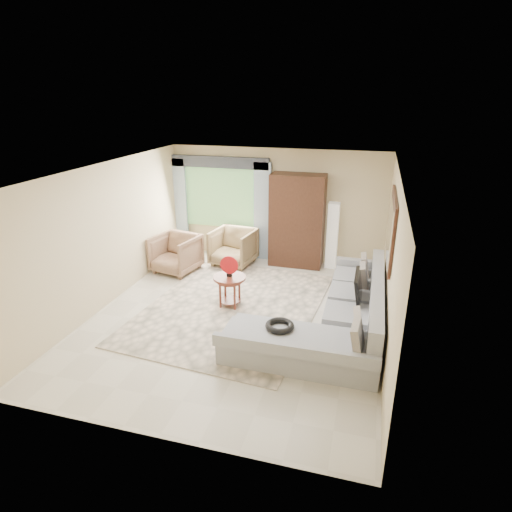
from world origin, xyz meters
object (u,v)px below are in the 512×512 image
(tv_screen, at_px, (358,287))
(armoire, at_px, (297,221))
(coffee_table, at_px, (230,291))
(armchair_left, at_px, (176,254))
(floor_lamp, at_px, (332,236))
(potted_plant, at_px, (192,244))
(sectional_sofa, at_px, (338,320))
(armchair_right, at_px, (233,247))

(tv_screen, height_order, armoire, armoire)
(tv_screen, distance_m, coffee_table, 2.34)
(armchair_left, bearing_deg, floor_lamp, 31.60)
(armchair_left, relative_size, potted_plant, 1.61)
(sectional_sofa, xyz_separation_m, armchair_right, (-2.63, 2.51, 0.14))
(armchair_right, bearing_deg, sectional_sofa, -34.90)
(sectional_sofa, relative_size, floor_lamp, 2.31)
(sectional_sofa, distance_m, armchair_right, 3.63)
(coffee_table, xyz_separation_m, armchair_right, (-0.59, 2.00, 0.10))
(armchair_right, height_order, potted_plant, armchair_right)
(armoire, distance_m, floor_lamp, 0.86)
(armchair_left, height_order, armoire, armoire)
(floor_lamp, bearing_deg, sectional_sofa, -81.67)
(sectional_sofa, xyz_separation_m, armchair_left, (-3.72, 1.77, 0.14))
(armchair_right, distance_m, potted_plant, 1.22)
(tv_screen, distance_m, floor_lamp, 2.63)
(potted_plant, distance_m, armoire, 2.67)
(armoire, bearing_deg, coffee_table, -108.51)
(potted_plant, relative_size, floor_lamp, 0.38)
(sectional_sofa, xyz_separation_m, potted_plant, (-3.79, 2.82, 0.00))
(armchair_right, distance_m, armoire, 1.58)
(potted_plant, bearing_deg, armoire, 1.67)
(potted_plant, height_order, floor_lamp, floor_lamp)
(tv_screen, xyz_separation_m, coffee_table, (-2.30, 0.09, -0.40))
(armchair_left, bearing_deg, tv_screen, -6.96)
(floor_lamp, bearing_deg, tv_screen, -74.58)
(coffee_table, xyz_separation_m, armchair_left, (-1.69, 1.26, 0.10))
(tv_screen, xyz_separation_m, armoire, (-1.50, 2.48, 0.33))
(sectional_sofa, distance_m, armoire, 3.24)
(armchair_right, bearing_deg, potted_plant, 173.64)
(floor_lamp, bearing_deg, armchair_left, -160.18)
(coffee_table, height_order, armchair_right, armchair_right)
(coffee_table, distance_m, armoire, 2.62)
(tv_screen, height_order, coffee_table, tv_screen)
(coffee_table, distance_m, armchair_left, 2.11)
(armchair_right, height_order, floor_lamp, floor_lamp)
(potted_plant, bearing_deg, armchair_left, -85.93)
(potted_plant, bearing_deg, armchair_right, -15.13)
(armchair_right, bearing_deg, armchair_left, -137.37)
(sectional_sofa, height_order, armchair_right, sectional_sofa)
(sectional_sofa, distance_m, potted_plant, 4.73)
(armchair_left, relative_size, floor_lamp, 0.61)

